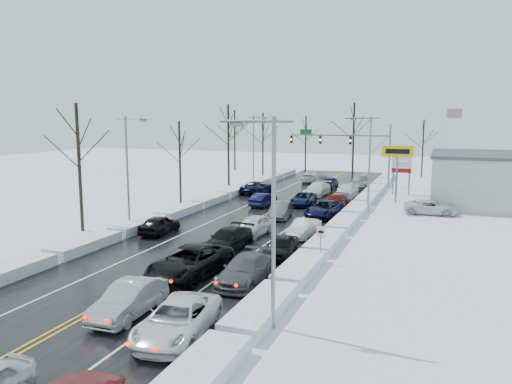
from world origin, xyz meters
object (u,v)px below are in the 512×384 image
at_px(flagpole, 446,141).
at_px(oncoming_car_0, 263,206).
at_px(traffic_signal_mast, 350,143).
at_px(tires_plus_sign, 397,155).

height_order(flagpole, oncoming_car_0, flagpole).
xyz_separation_m(flagpole, oncoming_car_0, (-16.98, -20.69, -5.93)).
xyz_separation_m(traffic_signal_mast, tires_plus_sign, (7.05, -12.00, -0.49)).
bearing_deg(tires_plus_sign, flagpole, 71.56).
relative_size(traffic_signal_mast, oncoming_car_0, 3.27).
xyz_separation_m(tires_plus_sign, oncoming_car_0, (-12.31, -6.68, -4.99)).
bearing_deg(traffic_signal_mast, flagpole, 9.73).
bearing_deg(tires_plus_sign, oncoming_car_0, -151.49).
height_order(traffic_signal_mast, tires_plus_sign, traffic_signal_mast).
bearing_deg(oncoming_car_0, flagpole, -124.52).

